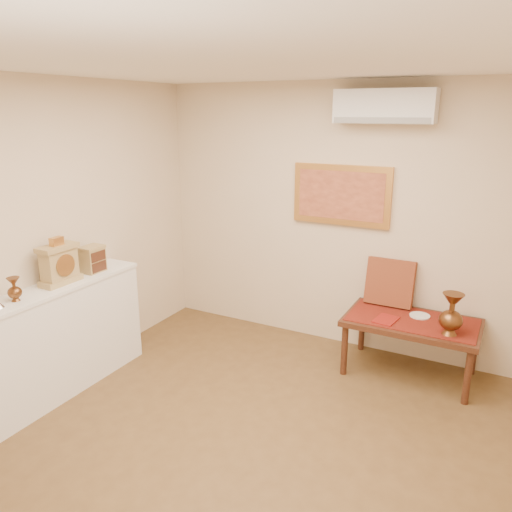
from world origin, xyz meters
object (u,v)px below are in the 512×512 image
Objects in this scene: mantel_clock at (59,264)px; low_table at (412,327)px; display_ledge at (44,346)px; wooden_chest at (93,259)px; brass_urn_tall at (452,310)px.

mantel_clock is 0.34× the size of low_table.
display_ledge is 8.28× the size of wooden_chest.
brass_urn_tall is at bearing -26.77° from low_table.
display_ledge is at bearing -144.90° from low_table.
brass_urn_tall is 3.37m from mantel_clock.
brass_urn_tall is 0.22× the size of display_ledge.
wooden_chest is at bearing -154.60° from low_table.
wooden_chest is (-3.01, -1.09, 0.32)m from brass_urn_tall.
mantel_clock is at bearing -148.56° from low_table.
mantel_clock is at bearing -91.09° from wooden_chest.
brass_urn_tall is 0.49m from low_table.
low_table is at bearing 35.10° from display_ledge.
display_ledge reaches higher than low_table.
wooden_chest reaches higher than brass_urn_tall.
brass_urn_tall is at bearing 25.82° from mantel_clock.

